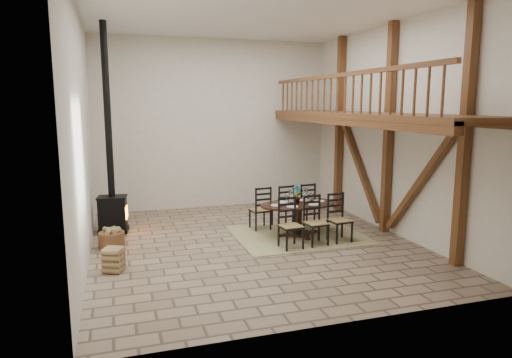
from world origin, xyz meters
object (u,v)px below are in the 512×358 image
object	(u,v)px
wood_stove	(111,187)
log_stack	(114,260)
log_basket	(112,240)
dining_table	(298,219)

from	to	relation	value
wood_stove	log_stack	size ratio (longest dim) A/B	10.68
log_basket	log_stack	bearing A→B (deg)	-88.50
wood_stove	dining_table	bearing A→B (deg)	-13.51
log_stack	log_basket	bearing A→B (deg)	91.50
log_stack	dining_table	bearing A→B (deg)	15.97
wood_stove	log_stack	world-z (taller)	wood_stove
dining_table	log_basket	distance (m)	4.27
wood_stove	log_basket	size ratio (longest dim) A/B	9.02
wood_stove	log_basket	distance (m)	1.62
dining_table	log_basket	xyz separation A→B (m)	(-4.26, 0.27, -0.21)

